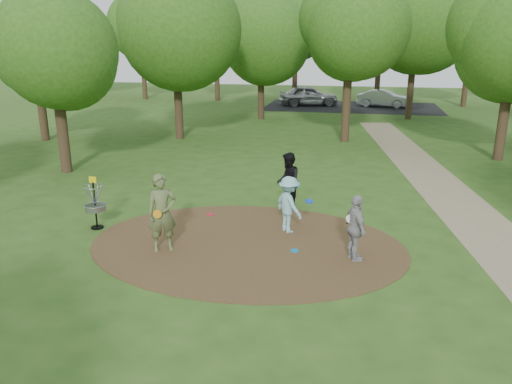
# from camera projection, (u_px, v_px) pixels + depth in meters

# --- Properties ---
(ground) EXTENTS (100.00, 100.00, 0.00)m
(ground) POSITION_uv_depth(u_px,v_px,m) (247.00, 244.00, 13.24)
(ground) COLOR #2D5119
(ground) RESTS_ON ground
(dirt_clearing) EXTENTS (8.40, 8.40, 0.02)m
(dirt_clearing) POSITION_uv_depth(u_px,v_px,m) (247.00, 244.00, 13.24)
(dirt_clearing) COLOR #47301C
(dirt_clearing) RESTS_ON ground
(footpath) EXTENTS (7.55, 39.89, 0.01)m
(footpath) POSITION_uv_depth(u_px,v_px,m) (491.00, 235.00, 13.84)
(footpath) COLOR #8C7A5B
(footpath) RESTS_ON ground
(parking_lot) EXTENTS (14.00, 8.00, 0.01)m
(parking_lot) POSITION_uv_depth(u_px,v_px,m) (351.00, 107.00, 40.95)
(parking_lot) COLOR black
(parking_lot) RESTS_ON ground
(player_observer_with_disc) EXTENTS (0.88, 0.79, 2.02)m
(player_observer_with_disc) POSITION_uv_depth(u_px,v_px,m) (162.00, 213.00, 12.60)
(player_observer_with_disc) COLOR #5C683C
(player_observer_with_disc) RESTS_ON ground
(player_throwing_with_disc) EXTENTS (1.29, 1.17, 1.61)m
(player_throwing_with_disc) POSITION_uv_depth(u_px,v_px,m) (289.00, 205.00, 13.90)
(player_throwing_with_disc) COLOR #87C3C9
(player_throwing_with_disc) RESTS_ON ground
(player_walking_with_disc) EXTENTS (0.82, 0.99, 1.83)m
(player_walking_with_disc) POSITION_uv_depth(u_px,v_px,m) (288.00, 181.00, 15.82)
(player_walking_with_disc) COLOR black
(player_walking_with_disc) RESTS_ON ground
(player_waiting_with_disc) EXTENTS (0.78, 1.06, 1.67)m
(player_waiting_with_disc) POSITION_uv_depth(u_px,v_px,m) (356.00, 228.00, 12.06)
(player_waiting_with_disc) COLOR #9B9B9E
(player_waiting_with_disc) RESTS_ON ground
(disc_ground_blue) EXTENTS (0.22, 0.22, 0.02)m
(disc_ground_blue) POSITION_uv_depth(u_px,v_px,m) (295.00, 251.00, 12.78)
(disc_ground_blue) COLOR #0B79C7
(disc_ground_blue) RESTS_ON dirt_clearing
(disc_ground_red) EXTENTS (0.22, 0.22, 0.02)m
(disc_ground_red) POSITION_uv_depth(u_px,v_px,m) (211.00, 214.00, 15.44)
(disc_ground_red) COLOR red
(disc_ground_red) RESTS_ON dirt_clearing
(car_left) EXTENTS (5.19, 3.14, 1.65)m
(car_left) POSITION_uv_depth(u_px,v_px,m) (309.00, 96.00, 41.52)
(car_left) COLOR #9B9EA3
(car_left) RESTS_ON ground
(car_right) EXTENTS (4.38, 2.18, 1.38)m
(car_right) POSITION_uv_depth(u_px,v_px,m) (383.00, 98.00, 40.64)
(car_right) COLOR #A9ACB1
(car_right) RESTS_ON ground
(disc_golf_basket) EXTENTS (0.63, 0.63, 1.54)m
(disc_golf_basket) POSITION_uv_depth(u_px,v_px,m) (95.00, 199.00, 14.15)
(disc_golf_basket) COLOR black
(disc_golf_basket) RESTS_ON ground
(tree_ring) EXTENTS (37.44, 45.79, 9.81)m
(tree_ring) POSITION_uv_depth(u_px,v_px,m) (363.00, 38.00, 21.40)
(tree_ring) COLOR #332316
(tree_ring) RESTS_ON ground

